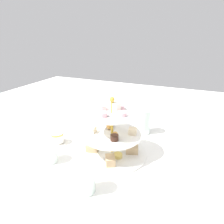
{
  "coord_description": "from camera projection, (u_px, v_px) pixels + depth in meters",
  "views": [
    {
      "loc": [
        0.28,
        -0.65,
        0.46
      ],
      "look_at": [
        0.0,
        0.0,
        0.18
      ],
      "focal_mm": 32.16,
      "sensor_mm": 36.0,
      "label": 1
    }
  ],
  "objects": [
    {
      "name": "butter_knife_left",
      "position": [
        188.0,
        177.0,
        0.69
      ],
      "size": [
        0.03,
        0.17,
        0.0
      ],
      "primitive_type": "cube",
      "rotation": [
        0.0,
        0.0,
        1.48
      ],
      "color": "silver",
      "rests_on": "ground_plane"
    },
    {
      "name": "ground_plane",
      "position": [
        112.0,
        154.0,
        0.82
      ],
      "size": [
        2.4,
        2.4,
        0.0
      ],
      "primitive_type": "plane",
      "color": "white"
    },
    {
      "name": "tiered_serving_stand",
      "position": [
        112.0,
        138.0,
        0.8
      ],
      "size": [
        0.28,
        0.28,
        0.24
      ],
      "color": "white",
      "rests_on": "ground_plane"
    },
    {
      "name": "butter_knife_right",
      "position": [
        89.0,
        125.0,
        1.07
      ],
      "size": [
        0.13,
        0.13,
        0.0
      ],
      "primitive_type": "cube",
      "rotation": [
        0.0,
        0.0,
        3.91
      ],
      "color": "silver",
      "rests_on": "ground_plane"
    },
    {
      "name": "teacup_with_saucer",
      "position": [
        58.0,
        138.0,
        0.9
      ],
      "size": [
        0.09,
        0.09,
        0.05
      ],
      "color": "white",
      "rests_on": "ground_plane"
    },
    {
      "name": "water_glass_tall_right",
      "position": [
        144.0,
        121.0,
        0.98
      ],
      "size": [
        0.07,
        0.07,
        0.12
      ],
      "primitive_type": "cylinder",
      "color": "silver",
      "rests_on": "ground_plane"
    },
    {
      "name": "water_glass_short_left",
      "position": [
        49.0,
        152.0,
        0.76
      ],
      "size": [
        0.06,
        0.06,
        0.08
      ],
      "primitive_type": "cylinder",
      "color": "silver",
      "rests_on": "ground_plane"
    },
    {
      "name": "water_glass_mid_back",
      "position": [
        85.0,
        178.0,
        0.61
      ],
      "size": [
        0.06,
        0.06,
        0.1
      ],
      "primitive_type": "cylinder",
      "color": "silver",
      "rests_on": "ground_plane"
    }
  ]
}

